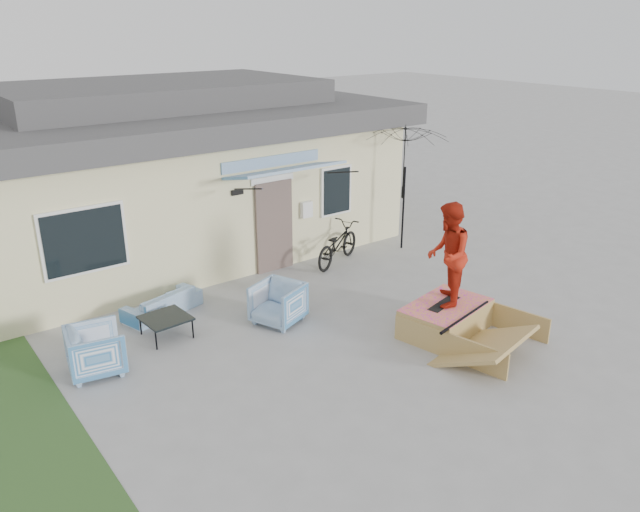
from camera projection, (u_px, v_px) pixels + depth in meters
ground at (369, 361)px, 10.65m from camera, size 90.00×90.00×0.00m
grass_strip at (16, 414)px, 9.21m from camera, size 1.40×8.00×0.01m
house at (165, 167)px, 15.92m from camera, size 10.80×8.49×4.10m
loveseat at (162, 299)px, 12.26m from camera, size 1.66×0.88×0.62m
armchair_left at (96, 348)px, 10.16m from camera, size 0.94×0.99×0.88m
armchair_right at (278, 301)px, 11.86m from camera, size 1.06×1.09×0.87m
coffee_table at (166, 327)px, 11.40m from camera, size 0.84×0.84×0.39m
bicycle at (337, 240)px, 14.71m from camera, size 1.94×1.32×1.17m
patio_umbrella at (405, 181)px, 15.30m from camera, size 2.04×1.88×2.20m
skate_ramp at (446, 318)px, 11.54m from camera, size 2.04×2.47×0.55m
skateboard at (444, 303)px, 11.47m from camera, size 0.88×0.40×0.05m
skater at (448, 253)px, 11.12m from camera, size 1.18×1.16×1.91m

